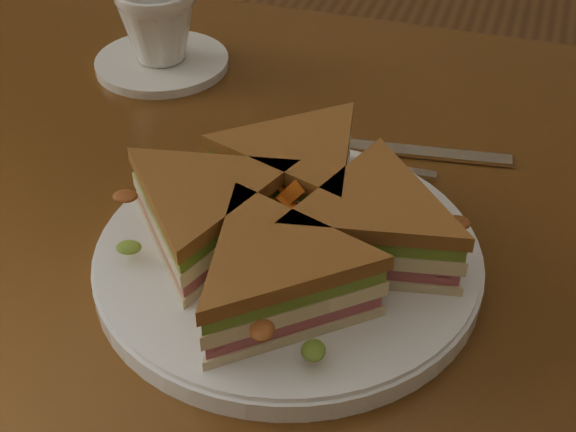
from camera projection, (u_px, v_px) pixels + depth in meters
The scene contains 8 objects.
table at pixel (304, 303), 0.73m from camera, with size 1.20×0.80×0.75m.
plate at pixel (288, 259), 0.62m from camera, with size 0.30×0.30×0.02m, color white.
sandwich_wedges at pixel (288, 221), 0.59m from camera, with size 0.30×0.30×0.06m.
crisps_mound at pixel (288, 225), 0.60m from camera, with size 0.09×0.09×0.05m, color #D05F1A, non-canonical shape.
spoon at pixel (288, 152), 0.74m from camera, with size 0.18×0.03×0.01m.
knife at pixel (386, 150), 0.75m from camera, with size 0.21×0.04×0.00m.
saucer at pixel (162, 63), 0.88m from camera, with size 0.15×0.15×0.01m, color white.
coffee_cup at pixel (158, 25), 0.85m from camera, with size 0.09×0.09×0.08m, color white.
Camera 1 is at (0.15, -0.50, 1.17)m, focal length 50.00 mm.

